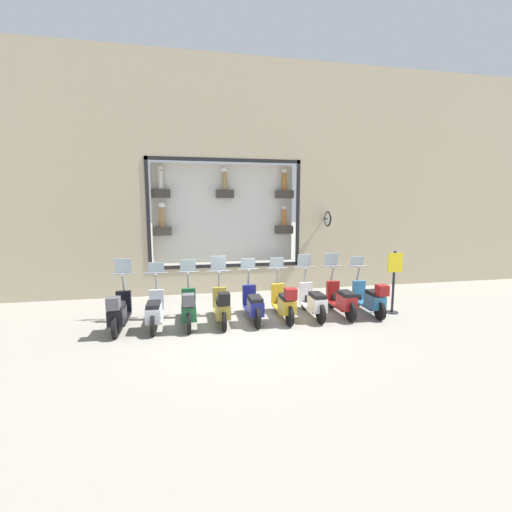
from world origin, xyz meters
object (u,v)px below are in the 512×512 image
Objects in this scene: scooter_silver_7 at (155,311)px; shop_sign_post at (394,280)px; scooter_white_2 at (313,302)px; scooter_olive_5 at (222,307)px; scooter_navy_4 at (253,305)px; scooter_black_8 at (119,312)px; scooter_red_1 at (342,300)px; scooter_yellow_3 at (285,303)px; scooter_green_6 at (189,308)px; scooter_teal_0 at (371,298)px.

scooter_silver_7 is 1.00× the size of shop_sign_post.
scooter_white_2 is 2.53m from scooter_olive_5.
scooter_navy_4 is 0.84m from scooter_olive_5.
scooter_white_2 is 2.44m from shop_sign_post.
scooter_white_2 is at bearing -89.31° from scooter_black_8.
scooter_red_1 is 1.01× the size of shop_sign_post.
scooter_white_2 is at bearing -89.95° from scooter_navy_4.
scooter_red_1 reaches higher than scooter_yellow_3.
scooter_yellow_3 is at bearing 90.04° from shop_sign_post.
scooter_olive_5 is 0.84m from scooter_green_6.
scooter_teal_0 is at bearing -94.73° from scooter_red_1.
scooter_white_2 reaches higher than scooter_green_6.
scooter_navy_4 is 4.10m from shop_sign_post.
scooter_green_6 is 1.00× the size of shop_sign_post.
shop_sign_post is (0.01, -4.90, 0.51)m from scooter_olive_5.
scooter_red_1 is 1.01× the size of scooter_silver_7.
scooter_red_1 is at bearing -89.92° from scooter_silver_7.
scooter_navy_4 is 1.68m from scooter_green_6.
scooter_red_1 is 1.00× the size of scooter_black_8.
scooter_green_6 is 0.84m from scooter_silver_7.
scooter_teal_0 is at bearing -92.33° from scooter_white_2.
scooter_red_1 is 1.68m from scooter_yellow_3.
scooter_green_6 reaches higher than scooter_teal_0.
scooter_red_1 is at bearing 87.77° from shop_sign_post.
scooter_black_8 is at bearing 91.00° from scooter_navy_4.
scooter_navy_4 is 1.01× the size of scooter_olive_5.
shop_sign_post is at bearing -89.91° from scooter_olive_5.
scooter_silver_7 is (0.06, 0.84, -0.04)m from scooter_green_6.
scooter_yellow_3 is at bearing -89.89° from scooter_green_6.
scooter_white_2 reaches higher than scooter_teal_0.
scooter_yellow_3 is at bearing 92.11° from scooter_red_1.
scooter_black_8 is (-0.06, 5.05, 0.04)m from scooter_white_2.
scooter_red_1 is at bearing -87.89° from scooter_yellow_3.
scooter_olive_5 is (-0.07, 3.37, 0.02)m from scooter_red_1.
scooter_white_2 is 1.00× the size of scooter_navy_4.
scooter_yellow_3 reaches higher than scooter_teal_0.
scooter_black_8 reaches higher than scooter_green_6.
scooter_black_8 is at bearing 93.72° from scooter_silver_7.
shop_sign_post is (0.01, -5.74, 0.50)m from scooter_green_6.
scooter_navy_4 is 1.00× the size of scooter_black_8.
scooter_red_1 is 1.01× the size of scooter_olive_5.
scooter_yellow_3 is at bearing 89.83° from scooter_teal_0.
scooter_green_6 is at bearing 92.18° from scooter_navy_4.
scooter_red_1 is 5.89m from scooter_black_8.
scooter_red_1 is 1.00× the size of scooter_white_2.
shop_sign_post is (-0.06, -2.38, 0.53)m from scooter_white_2.
scooter_red_1 is at bearing -89.94° from scooter_navy_4.
scooter_silver_7 is 1.00× the size of scooter_black_8.
scooter_red_1 is 5.05m from scooter_silver_7.
scooter_olive_5 is at bearing -90.06° from scooter_green_6.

